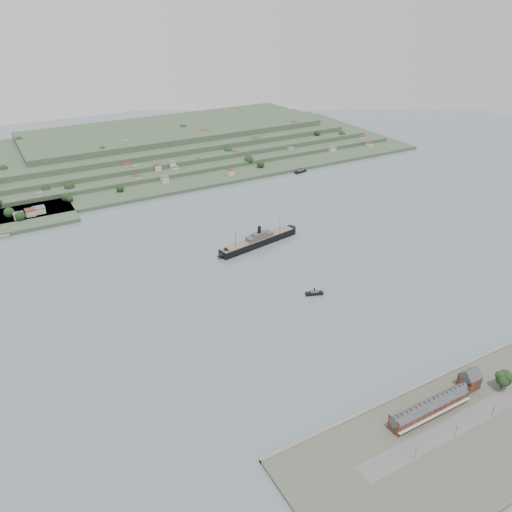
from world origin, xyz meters
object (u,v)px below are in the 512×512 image
terrace_row (430,407)px  tugboat (314,293)px  gabled_building (470,379)px  fig_tree (505,379)px  steamship (256,242)px

terrace_row → tugboat: 138.81m
gabled_building → fig_tree: gabled_building is taller
terrace_row → gabled_building: size_ratio=3.95×
fig_tree → gabled_building: bearing=146.8°
gabled_building → steamship: (-18.90, 231.37, -3.98)m
terrace_row → tugboat: (17.44, 137.61, -5.28)m
steamship → tugboat: steamship is taller
steamship → fig_tree: bearing=-81.6°
gabled_building → fig_tree: 20.30m
gabled_building → fig_tree: size_ratio=1.11×
tugboat → terrace_row: bearing=-97.2°
terrace_row → fig_tree: (54.45, -7.05, 2.91)m
tugboat → fig_tree: (37.01, -144.66, 8.19)m
gabled_building → tugboat: size_ratio=0.96×
terrace_row → fig_tree: bearing=-7.4°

